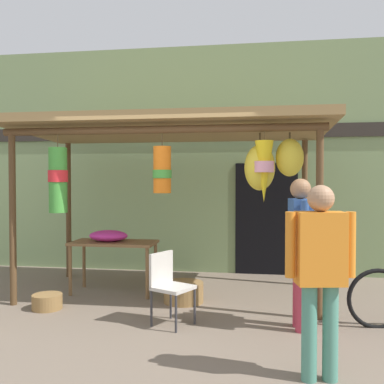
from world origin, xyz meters
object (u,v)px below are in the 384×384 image
object	(u,v)px
folding_chair	(168,282)
wicker_basket_by_table	(184,292)
display_table	(114,248)
customer_foreground	(320,266)
wicker_basket_spare	(47,302)
flower_heap_on_table	(109,236)
passerby_at_right	(300,240)

from	to	relation	value
folding_chair	wicker_basket_by_table	size ratio (longest dim) A/B	1.51
display_table	customer_foreground	xyz separation A→B (m)	(2.67, -2.50, 0.30)
wicker_basket_spare	customer_foreground	xyz separation A→B (m)	(3.26, -1.56, 0.88)
wicker_basket_by_table	flower_heap_on_table	bearing A→B (deg)	164.33
display_table	flower_heap_on_table	distance (m)	0.19
wicker_basket_by_table	customer_foreground	distance (m)	2.78
wicker_basket_spare	customer_foreground	world-z (taller)	customer_foreground
flower_heap_on_table	passerby_at_right	distance (m)	2.96
folding_chair	passerby_at_right	xyz separation A→B (m)	(1.52, 0.05, 0.51)
flower_heap_on_table	passerby_at_right	world-z (taller)	passerby_at_right
folding_chair	customer_foreground	xyz separation A→B (m)	(1.57, -1.23, 0.48)
customer_foreground	wicker_basket_spare	bearing A→B (deg)	154.38
wicker_basket_by_table	wicker_basket_spare	distance (m)	1.82
display_table	wicker_basket_by_table	bearing A→B (deg)	-16.90
wicker_basket_by_table	customer_foreground	world-z (taller)	customer_foreground
flower_heap_on_table	passerby_at_right	bearing A→B (deg)	-24.30
customer_foreground	passerby_at_right	world-z (taller)	passerby_at_right
display_table	passerby_at_right	size ratio (longest dim) A/B	0.74
wicker_basket_by_table	passerby_at_right	bearing A→B (deg)	-30.46
display_table	folding_chair	size ratio (longest dim) A/B	1.50
display_table	flower_heap_on_table	size ratio (longest dim) A/B	2.15
display_table	wicker_basket_by_table	size ratio (longest dim) A/B	2.28
folding_chair	flower_heap_on_table	bearing A→B (deg)	132.80
folding_chair	wicker_basket_spare	xyz separation A→B (m)	(-1.70, 0.34, -0.41)
flower_heap_on_table	wicker_basket_by_table	xyz separation A→B (m)	(1.19, -0.34, -0.72)
folding_chair	wicker_basket_spare	distance (m)	1.78
display_table	wicker_basket_by_table	xyz separation A→B (m)	(1.12, -0.34, -0.54)
flower_heap_on_table	wicker_basket_by_table	distance (m)	1.43
display_table	passerby_at_right	bearing A→B (deg)	-24.99
flower_heap_on_table	folding_chair	xyz separation A→B (m)	(1.17, -1.26, -0.36)
customer_foreground	passerby_at_right	size ratio (longest dim) A/B	0.97
flower_heap_on_table	display_table	bearing A→B (deg)	4.71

